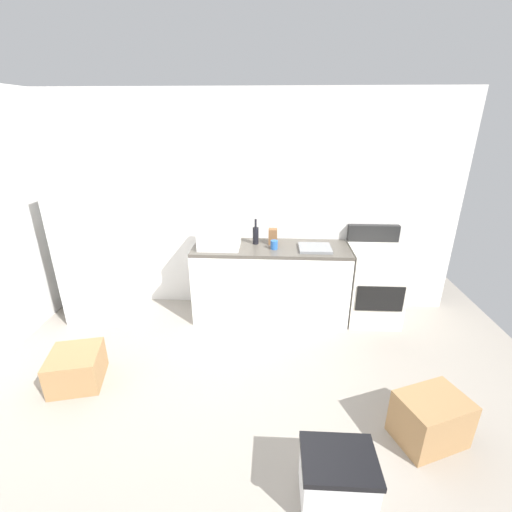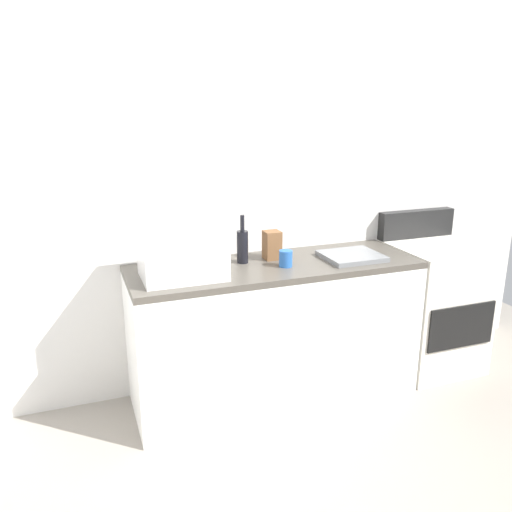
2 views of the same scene
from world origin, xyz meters
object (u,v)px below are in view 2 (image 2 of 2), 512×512
object	(u,v)px
stove_oven	(432,304)
knife_block	(272,245)
microwave	(182,254)
coffee_mug	(286,259)
wine_bottle	(242,246)

from	to	relation	value
stove_oven	knife_block	xyz separation A→B (m)	(-1.20, 0.10, 0.52)
knife_block	microwave	bearing A→B (deg)	-165.19
microwave	coffee_mug	size ratio (longest dim) A/B	4.60
stove_oven	knife_block	world-z (taller)	stove_oven
stove_oven	microwave	distance (m)	1.90
microwave	coffee_mug	world-z (taller)	microwave
wine_bottle	knife_block	world-z (taller)	wine_bottle
coffee_mug	knife_block	size ratio (longest dim) A/B	0.56
stove_oven	coffee_mug	distance (m)	1.28
coffee_mug	microwave	bearing A→B (deg)	178.34
stove_oven	knife_block	bearing A→B (deg)	175.19
microwave	knife_block	distance (m)	0.63
stove_oven	coffee_mug	world-z (taller)	stove_oven
knife_block	coffee_mug	bearing A→B (deg)	-84.54
stove_oven	wine_bottle	distance (m)	1.51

